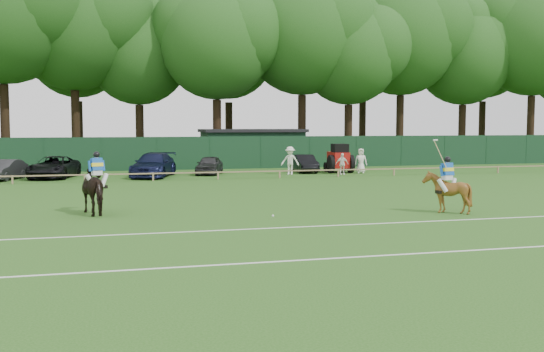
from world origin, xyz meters
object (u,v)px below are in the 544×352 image
object	(u,v)px
hatch_grey	(209,165)
spectator_left	(290,161)
utility_shed	(252,147)
estate_black	(305,164)
sedan_navy	(154,165)
tractor	(339,159)
sedan_grey	(5,170)
polo_ball	(273,216)
spectator_mid	(342,164)
horse_dark	(97,190)
horse_chestnut	(447,192)
suv_black	(54,167)
spectator_right	(361,161)

from	to	relation	value
hatch_grey	spectator_left	distance (m)	5.55
spectator_left	utility_shed	world-z (taller)	utility_shed
hatch_grey	estate_black	world-z (taller)	hatch_grey
hatch_grey	utility_shed	bearing A→B (deg)	77.58
sedan_navy	estate_black	bearing A→B (deg)	24.96
estate_black	tractor	xyz separation A→B (m)	(2.28, -0.90, 0.34)
sedan_grey	spectator_left	distance (m)	18.25
sedan_navy	polo_ball	bearing A→B (deg)	-63.59
estate_black	hatch_grey	bearing A→B (deg)	-174.23
spectator_left	spectator_mid	size ratio (longest dim) A/B	1.30
horse_dark	utility_shed	world-z (taller)	utility_shed
utility_shed	tractor	world-z (taller)	utility_shed
horse_dark	polo_ball	bearing A→B (deg)	139.57
horse_dark	spectator_mid	xyz separation A→B (m)	(15.97, 15.44, -0.20)
horse_dark	horse_chestnut	world-z (taller)	horse_dark
hatch_grey	sedan_grey	bearing A→B (deg)	-155.76
hatch_grey	spectator_left	world-z (taller)	spectator_left
horse_dark	sedan_navy	size ratio (longest dim) A/B	0.42
suv_black	tractor	world-z (taller)	tractor
spectator_mid	utility_shed	bearing A→B (deg)	118.64
horse_dark	sedan_navy	distance (m)	17.33
spectator_left	utility_shed	size ratio (longest dim) A/B	0.23
sedan_navy	spectator_left	bearing A→B (deg)	15.19
hatch_grey	spectator_right	world-z (taller)	spectator_right
horse_dark	sedan_grey	world-z (taller)	horse_dark
suv_black	utility_shed	xyz separation A→B (m)	(14.98, 8.37, 0.84)
sedan_navy	polo_ball	distance (m)	19.72
sedan_navy	estate_black	world-z (taller)	sedan_navy
suv_black	sedan_navy	world-z (taller)	sedan_navy
estate_black	utility_shed	xyz separation A→B (m)	(-2.05, 7.73, 0.91)
horse_chestnut	tractor	bearing A→B (deg)	-108.51
tractor	spectator_left	bearing A→B (deg)	-163.61
spectator_left	sedan_navy	bearing A→B (deg)	-158.12
hatch_grey	estate_black	xyz separation A→B (m)	(6.91, 0.15, -0.01)
sedan_navy	polo_ball	world-z (taller)	sedan_navy
sedan_grey	tractor	distance (m)	22.13
horse_dark	tractor	distance (m)	23.97
estate_black	spectator_mid	world-z (taller)	spectator_mid
horse_chestnut	spectator_left	xyz separation A→B (m)	(-0.47, 19.72, 0.14)
horse_chestnut	suv_black	distance (m)	26.22
horse_chestnut	polo_ball	xyz separation A→B (m)	(-6.78, 0.69, -0.77)
estate_black	spectator_right	bearing A→B (deg)	-23.00
suv_black	spectator_right	size ratio (longest dim) A/B	2.88
horse_dark	spectator_left	size ratio (longest dim) A/B	1.17
sedan_navy	hatch_grey	world-z (taller)	sedan_navy
sedan_grey	tractor	xyz separation A→B (m)	(22.13, 0.38, 0.34)
hatch_grey	polo_ball	size ratio (longest dim) A/B	41.85
hatch_grey	spectator_mid	distance (m)	9.09
horse_dark	suv_black	bearing A→B (deg)	-99.67
suv_black	utility_shed	bearing A→B (deg)	42.61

